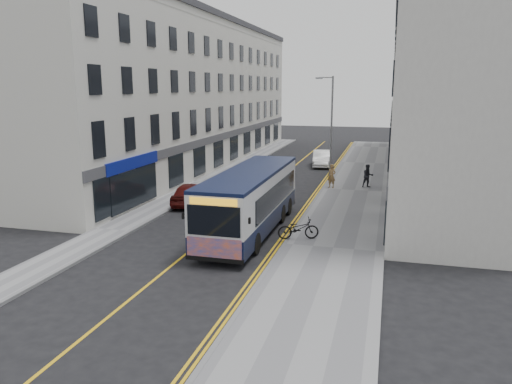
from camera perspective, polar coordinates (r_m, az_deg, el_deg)
The scene contains 17 objects.
ground at distance 25.55m, azimuth -4.96°, elevation -4.61°, with size 140.00×140.00×0.00m, color black.
pavement_east at distance 35.78m, azimuth 11.21°, elevation 0.13°, with size 4.50×64.00×0.12m, color gray.
pavement_west at distance 38.17m, azimuth -5.87°, elevation 1.04°, with size 2.00×64.00×0.12m, color gray.
kerb_east at distance 35.99m, azimuth 7.64°, elevation 0.33°, with size 0.18×64.00×0.13m, color slate.
kerb_west at distance 37.83m, azimuth -4.46°, elevation 0.97°, with size 0.18×64.00×0.13m, color slate.
road_centre_line at distance 36.72m, azimuth 1.44°, elevation 0.57°, with size 0.12×64.00×0.01m, color yellow.
road_dbl_yellow_inner at distance 36.06m, azimuth 6.93°, elevation 0.27°, with size 0.10×64.00×0.01m, color yellow.
road_dbl_yellow_outer at distance 36.04m, azimuth 7.24°, elevation 0.26°, with size 0.10×64.00×0.01m, color yellow.
terrace_east at distance 44.08m, azimuth 19.35°, elevation 10.33°, with size 6.00×46.00×13.00m, color silver.
terrace_west at distance 47.33m, azimuth -6.71°, elevation 10.99°, with size 6.00×46.00×13.00m, color silver.
streetlamp at distance 37.34m, azimuth 8.49°, elevation 7.42°, with size 1.32×0.18×8.00m.
city_bus at distance 25.06m, azimuth -0.61°, elevation -0.78°, with size 2.55×10.94×3.18m.
bicycle at distance 23.93m, azimuth 4.85°, elevation -4.18°, with size 0.68×1.96×1.03m, color black.
pedestrian_near at distance 36.16m, azimuth 8.64°, elevation 1.82°, with size 0.62×0.41×1.70m, color olive.
pedestrian_far at distance 36.75m, azimuth 12.67°, elevation 1.80°, with size 0.81×0.63×1.67m, color #222227.
car_white at distance 46.54m, azimuth 7.52°, elevation 3.82°, with size 1.56×4.47×1.47m, color white.
car_maroon at distance 31.43m, azimuth -7.47°, elevation -0.17°, with size 1.68×4.19×1.43m, color #4F0F0D.
Camera 1 is at (8.48, -22.97, 7.30)m, focal length 35.00 mm.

